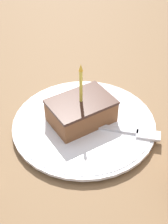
{
  "coord_description": "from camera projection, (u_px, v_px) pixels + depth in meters",
  "views": [
    {
      "loc": [
        0.37,
        -0.27,
        0.43
      ],
      "look_at": [
        -0.02,
        -0.02,
        0.04
      ],
      "focal_mm": 50.0,
      "sensor_mm": 36.0,
      "label": 1
    }
  ],
  "objects": [
    {
      "name": "ground_plane",
      "position": [
        98.0,
        136.0,
        0.63
      ],
      "size": [
        2.4,
        2.4,
        0.04
      ],
      "color": "brown",
      "rests_on": "ground"
    },
    {
      "name": "fork",
      "position": [
        120.0,
        131.0,
        0.59
      ],
      "size": [
        0.14,
        0.14,
        0.0
      ],
      "color": "silver",
      "rests_on": "plate"
    },
    {
      "name": "plate",
      "position": [
        84.0,
        124.0,
        0.62
      ],
      "size": [
        0.28,
        0.28,
        0.02
      ],
      "color": "silver",
      "rests_on": "ground_plane"
    },
    {
      "name": "cake_slice",
      "position": [
        81.0,
        111.0,
        0.6
      ],
      "size": [
        0.08,
        0.12,
        0.13
      ],
      "color": "brown",
      "rests_on": "plate"
    }
  ]
}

